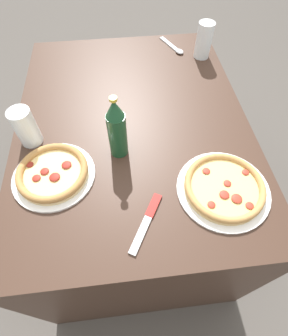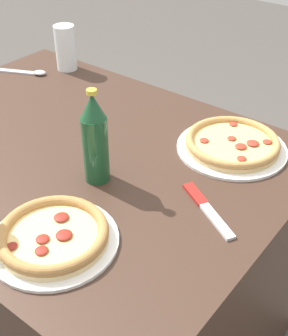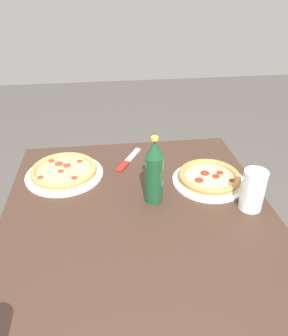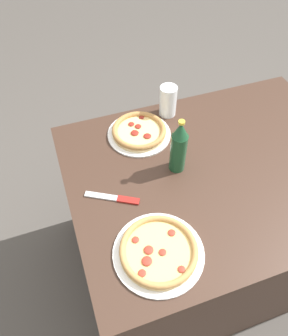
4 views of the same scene
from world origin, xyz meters
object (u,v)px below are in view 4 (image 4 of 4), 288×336
pizza_veggie (159,251)px  glass_orange_juice (168,102)px  pizza_margherita (139,132)px  beer_bottle (179,147)px  knife (115,198)px

pizza_veggie → glass_orange_juice: bearing=65.9°
pizza_margherita → beer_bottle: beer_bottle is taller
pizza_veggie → knife: pizza_veggie is taller
pizza_veggie → glass_orange_juice: (0.28, 0.62, 0.05)m
pizza_veggie → knife: 0.26m
pizza_veggie → beer_bottle: beer_bottle is taller
pizza_veggie → glass_orange_juice: glass_orange_juice is taller
beer_bottle → pizza_margherita: bearing=110.1°
pizza_veggie → pizza_margherita: size_ratio=1.09×
pizza_margherita → glass_orange_juice: 0.19m
knife → beer_bottle: bearing=13.6°
pizza_veggie → knife: bearing=106.5°
knife → glass_orange_juice: bearing=46.7°
glass_orange_juice → knife: size_ratio=0.75×
beer_bottle → knife: beer_bottle is taller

